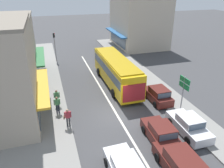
{
  "coord_description": "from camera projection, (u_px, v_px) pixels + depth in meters",
  "views": [
    {
      "loc": [
        -5.37,
        -16.19,
        10.89
      ],
      "look_at": [
        0.77,
        3.82,
        1.2
      ],
      "focal_mm": 35.0,
      "sensor_mm": 36.0,
      "label": 1
    }
  ],
  "objects": [
    {
      "name": "lane_centre_line",
      "position": [
        105.0,
        94.0,
        23.52
      ],
      "size": [
        0.2,
        28.0,
        0.01
      ],
      "primitive_type": "cube",
      "color": "silver",
      "rests_on": "ground"
    },
    {
      "name": "pedestrian_with_handbag_near",
      "position": [
        68.0,
        117.0,
        17.65
      ],
      "size": [
        0.65,
        0.25,
        1.63
      ],
      "color": "#333338",
      "rests_on": "sidewalk_left"
    },
    {
      "name": "parked_hatchback_kerb_second",
      "position": [
        158.0,
        95.0,
        21.87
      ],
      "size": [
        1.86,
        3.72,
        1.54
      ],
      "color": "#561E19",
      "rests_on": "ground"
    },
    {
      "name": "pedestrian_browsing_midblock",
      "position": [
        57.0,
        97.0,
        20.74
      ],
      "size": [
        0.57,
        0.24,
        1.63
      ],
      "color": "#4C4742",
      "rests_on": "sidewalk_left"
    },
    {
      "name": "sidewalk_left",
      "position": [
        39.0,
        94.0,
        23.42
      ],
      "size": [
        5.2,
        44.0,
        0.14
      ],
      "primitive_type": "cube",
      "color": "gray",
      "rests_on": "ground"
    },
    {
      "name": "shopfront_mid_block",
      "position": [
        4.0,
        50.0,
        25.51
      ],
      "size": [
        7.91,
        8.89,
        7.66
      ],
      "color": "#B2A38E",
      "rests_on": "ground"
    },
    {
      "name": "wagon_adjacent_lane_trail",
      "position": [
        182.0,
        166.0,
        13.31
      ],
      "size": [
        1.97,
        4.52,
        1.58
      ],
      "color": "#561E19",
      "rests_on": "ground"
    },
    {
      "name": "directional_road_sign",
      "position": [
        184.0,
        86.0,
        19.04
      ],
      "size": [
        0.1,
        1.4,
        3.6
      ],
      "color": "gray",
      "rests_on": "ground"
    },
    {
      "name": "city_bus",
      "position": [
        116.0,
        70.0,
        24.97
      ],
      "size": [
        2.79,
        10.87,
        3.23
      ],
      "color": "yellow",
      "rests_on": "ground"
    },
    {
      "name": "sedan_adjacent_lane_lead",
      "position": [
        161.0,
        134.0,
        16.25
      ],
      "size": [
        2.03,
        4.27,
        1.47
      ],
      "color": "#561E19",
      "rests_on": "ground"
    },
    {
      "name": "kerb_right",
      "position": [
        149.0,
        80.0,
        26.88
      ],
      "size": [
        2.8,
        44.0,
        0.12
      ],
      "primitive_type": "cube",
      "color": "gray",
      "rests_on": "ground"
    },
    {
      "name": "pedestrian_far_walker",
      "position": [
        57.0,
        104.0,
        19.54
      ],
      "size": [
        0.57,
        0.23,
        1.63
      ],
      "color": "#232838",
      "rests_on": "sidewalk_left"
    },
    {
      "name": "parked_sedan_kerb_front",
      "position": [
        189.0,
        125.0,
        17.29
      ],
      "size": [
        1.93,
        4.22,
        1.47
      ],
      "color": "silver",
      "rests_on": "ground"
    },
    {
      "name": "traffic_light_downstreet",
      "position": [
        54.0,
        42.0,
        32.86
      ],
      "size": [
        0.32,
        0.24,
        4.2
      ],
      "color": "gray",
      "rests_on": "ground"
    },
    {
      "name": "ground_plane",
      "position": [
        116.0,
        114.0,
        20.05
      ],
      "size": [
        140.0,
        140.0,
        0.0
      ],
      "primitive_type": "plane",
      "color": "#3F3F42"
    },
    {
      "name": "building_right_far",
      "position": [
        139.0,
        20.0,
        40.05
      ],
      "size": [
        9.21,
        10.38,
        9.63
      ],
      "color": "beige",
      "rests_on": "ground"
    }
  ]
}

